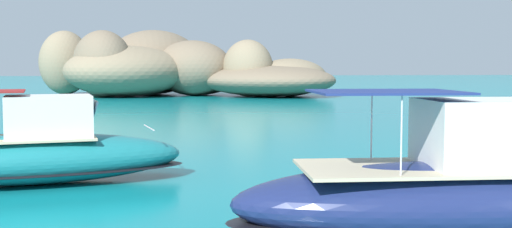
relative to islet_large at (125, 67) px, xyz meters
name	(u,v)px	position (x,y,z in m)	size (l,w,h in m)	color
islet_large	(125,67)	(0.00, 0.00, 0.00)	(21.15, 22.66, 7.15)	#84755B
islet_small	(236,74)	(11.69, -3.08, -0.79)	(22.91, 20.20, 5.89)	#756651
motorboat_navy	(467,193)	(9.43, -58.77, -2.19)	(8.80, 3.10, 2.71)	navy
motorboat_teal	(36,154)	(0.64, -51.93, -2.25)	(8.32, 3.82, 2.51)	#19727A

